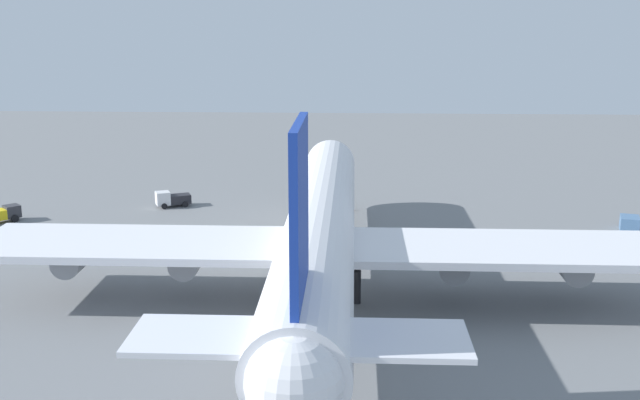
{
  "coord_description": "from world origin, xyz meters",
  "views": [
    {
      "loc": [
        -68.84,
        -3.12,
        25.82
      ],
      "look_at": [
        0.0,
        0.0,
        9.01
      ],
      "focal_mm": 42.45,
      "sensor_mm": 36.0,
      "label": 1
    }
  ],
  "objects_px": {
    "maintenance_van": "(172,199)",
    "safety_cone_nose": "(353,208)",
    "cargo_airplane": "(320,229)",
    "baggage_tug": "(0,214)",
    "cargo_container_fore": "(629,223)",
    "fuel_truck": "(15,238)"
  },
  "relations": [
    {
      "from": "maintenance_van",
      "to": "safety_cone_nose",
      "type": "xyz_separation_m",
      "value": [
        -1.15,
        -25.19,
        -0.79
      ]
    },
    {
      "from": "cargo_airplane",
      "to": "baggage_tug",
      "type": "relative_size",
      "value": 13.81
    },
    {
      "from": "cargo_airplane",
      "to": "maintenance_van",
      "type": "height_order",
      "value": "cargo_airplane"
    },
    {
      "from": "baggage_tug",
      "to": "cargo_container_fore",
      "type": "relative_size",
      "value": 1.42
    },
    {
      "from": "fuel_truck",
      "to": "safety_cone_nose",
      "type": "distance_m",
      "value": 42.87
    },
    {
      "from": "maintenance_van",
      "to": "baggage_tug",
      "type": "relative_size",
      "value": 1.02
    },
    {
      "from": "maintenance_van",
      "to": "cargo_container_fore",
      "type": "height_order",
      "value": "maintenance_van"
    },
    {
      "from": "fuel_truck",
      "to": "baggage_tug",
      "type": "xyz_separation_m",
      "value": [
        10.24,
        6.47,
        0.05
      ]
    },
    {
      "from": "fuel_truck",
      "to": "baggage_tug",
      "type": "relative_size",
      "value": 0.96
    },
    {
      "from": "maintenance_van",
      "to": "baggage_tug",
      "type": "bearing_deg",
      "value": 114.91
    },
    {
      "from": "safety_cone_nose",
      "to": "baggage_tug",
      "type": "bearing_deg",
      "value": 100.21
    },
    {
      "from": "cargo_container_fore",
      "to": "safety_cone_nose",
      "type": "distance_m",
      "value": 35.16
    },
    {
      "from": "baggage_tug",
      "to": "safety_cone_nose",
      "type": "distance_m",
      "value": 45.93
    },
    {
      "from": "fuel_truck",
      "to": "maintenance_van",
      "type": "bearing_deg",
      "value": -34.72
    },
    {
      "from": "maintenance_van",
      "to": "safety_cone_nose",
      "type": "distance_m",
      "value": 25.23
    },
    {
      "from": "maintenance_van",
      "to": "cargo_container_fore",
      "type": "distance_m",
      "value": 60.13
    },
    {
      "from": "cargo_container_fore",
      "to": "maintenance_van",
      "type": "bearing_deg",
      "value": 81.24
    },
    {
      "from": "maintenance_van",
      "to": "cargo_container_fore",
      "type": "bearing_deg",
      "value": -98.76
    },
    {
      "from": "cargo_airplane",
      "to": "cargo_container_fore",
      "type": "height_order",
      "value": "cargo_airplane"
    },
    {
      "from": "fuel_truck",
      "to": "cargo_container_fore",
      "type": "xyz_separation_m",
      "value": [
        10.38,
        -72.96,
        -0.2
      ]
    },
    {
      "from": "cargo_airplane",
      "to": "baggage_tug",
      "type": "height_order",
      "value": "cargo_airplane"
    },
    {
      "from": "maintenance_van",
      "to": "cargo_airplane",
      "type": "bearing_deg",
      "value": -145.71
    }
  ]
}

